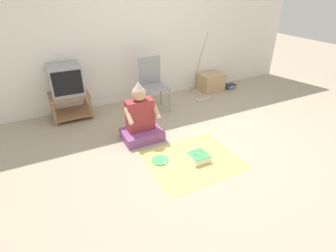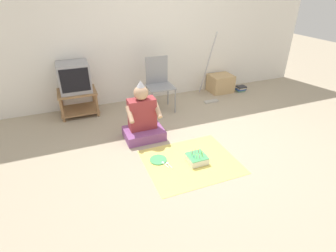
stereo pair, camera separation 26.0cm
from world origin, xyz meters
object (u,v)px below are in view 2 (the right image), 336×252
at_px(tv, 74,77).
at_px(folding_chair, 159,81).
at_px(birthday_cake, 197,159).
at_px(paper_plate, 158,160).
at_px(person_seated, 143,120).
at_px(dust_mop, 209,81).
at_px(book_pile, 241,89).
at_px(cardboard_box_stack, 220,83).

height_order(tv, folding_chair, folding_chair).
xyz_separation_m(tv, folding_chair, (1.35, -0.30, -0.13)).
xyz_separation_m(birthday_cake, paper_plate, (-0.44, 0.21, -0.04)).
bearing_deg(person_seated, paper_plate, -89.75).
relative_size(birthday_cake, paper_plate, 1.07).
bearing_deg(dust_mop, paper_plate, -135.93).
bearing_deg(book_pile, dust_mop, -171.31).
bearing_deg(paper_plate, tv, 113.93).
bearing_deg(book_pile, tv, 177.39).
relative_size(cardboard_box_stack, dust_mop, 0.36).
height_order(tv, book_pile, tv).
relative_size(dust_mop, paper_plate, 5.82).
bearing_deg(person_seated, dust_mop, 29.41).
relative_size(folding_chair, birthday_cake, 3.86).
xyz_separation_m(person_seated, birthday_cake, (0.45, -0.84, -0.23)).
xyz_separation_m(dust_mop, birthday_cake, (-1.12, -1.73, -0.33)).
xyz_separation_m(tv, birthday_cake, (1.24, -2.00, -0.60)).
relative_size(folding_chair, person_seated, 1.06).
distance_m(dust_mop, paper_plate, 2.21).
xyz_separation_m(dust_mop, book_pile, (0.86, 0.13, -0.33)).
bearing_deg(dust_mop, folding_chair, -178.87).
bearing_deg(dust_mop, birthday_cake, -123.05).
distance_m(folding_chair, cardboard_box_stack, 1.53).
xyz_separation_m(folding_chair, cardboard_box_stack, (1.46, 0.31, -0.35)).
distance_m(folding_chair, book_pile, 1.93).
bearing_deg(tv, cardboard_box_stack, 0.25).
bearing_deg(paper_plate, birthday_cake, -25.47).
relative_size(tv, paper_plate, 2.24).
bearing_deg(birthday_cake, person_seated, 117.87).
bearing_deg(birthday_cake, cardboard_box_stack, 52.03).
distance_m(dust_mop, birthday_cake, 2.09).
bearing_deg(birthday_cake, dust_mop, 56.95).
bearing_deg(book_pile, cardboard_box_stack, 158.70).
xyz_separation_m(book_pile, person_seated, (-2.43, -1.02, 0.23)).
bearing_deg(birthday_cake, paper_plate, 154.53).
bearing_deg(birthday_cake, tv, 121.71).
xyz_separation_m(dust_mop, person_seated, (-1.57, -0.88, -0.10)).
relative_size(tv, person_seated, 0.57).
bearing_deg(book_pile, paper_plate, -145.82).
height_order(dust_mop, book_pile, dust_mop).
relative_size(person_seated, paper_plate, 3.93).
distance_m(tv, person_seated, 1.46).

